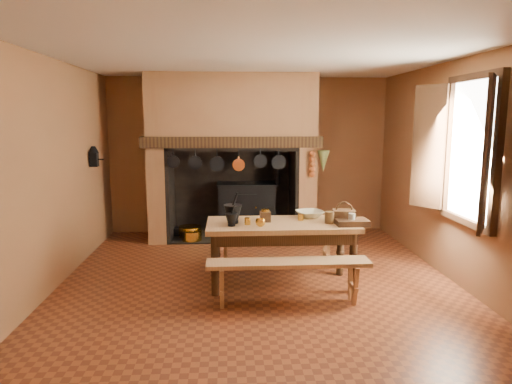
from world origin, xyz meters
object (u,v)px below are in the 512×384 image
bench_front (288,272)px  wicker_basket (344,215)px  coffee_grinder (265,216)px  work_table (282,232)px  iron_range (247,208)px  mixing_bowl (310,214)px

bench_front → wicker_basket: 1.11m
coffee_grinder → work_table: bearing=-17.8°
work_table → bench_front: size_ratio=1.02×
iron_range → bench_front: bearing=-84.1°
coffee_grinder → mixing_bowl: size_ratio=0.57×
mixing_bowl → work_table: bearing=-144.5°
work_table → mixing_bowl: 0.51m
coffee_grinder → bench_front: bearing=-75.7°
bench_front → wicker_basket: wicker_basket is taller
bench_front → wicker_basket: bearing=38.6°
coffee_grinder → wicker_basket: size_ratio=0.69×
bench_front → work_table: bearing=90.0°
coffee_grinder → mixing_bowl: bearing=18.7°
iron_range → mixing_bowl: size_ratio=4.64×
work_table → wicker_basket: wicker_basket is taller
coffee_grinder → mixing_bowl: coffee_grinder is taller
iron_range → mixing_bowl: iron_range is taller
coffee_grinder → wicker_basket: 0.98m
iron_range → work_table: size_ratio=0.87×
mixing_bowl → wicker_basket: size_ratio=1.21×
work_table → mixing_bowl: size_ratio=5.36×
wicker_basket → mixing_bowl: bearing=146.0°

